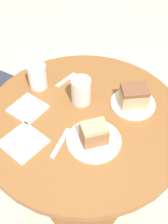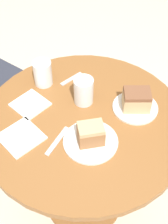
{
  "view_description": "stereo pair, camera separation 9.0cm",
  "coord_description": "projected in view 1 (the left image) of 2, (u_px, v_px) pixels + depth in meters",
  "views": [
    {
      "loc": [
        -0.72,
        -0.46,
        1.69
      ],
      "look_at": [
        0.0,
        0.0,
        0.75
      ],
      "focal_mm": 50.0,
      "sensor_mm": 36.0,
      "label": 1
    },
    {
      "loc": [
        -0.66,
        -0.53,
        1.69
      ],
      "look_at": [
        0.0,
        0.0,
        0.75
      ],
      "focal_mm": 50.0,
      "sensor_mm": 36.0,
      "label": 2
    }
  ],
  "objects": [
    {
      "name": "spoon",
      "position": [
        66.0,
        80.0,
        1.45
      ],
      "size": [
        0.12,
        0.04,
        0.0
      ],
      "rotation": [
        0.0,
        0.0,
        2.98
      ],
      "color": "silver",
      "rests_on": "table"
    },
    {
      "name": "fork",
      "position": [
        60.0,
        143.0,
        1.2
      ],
      "size": [
        0.15,
        0.04,
        0.0
      ],
      "rotation": [
        0.0,
        0.0,
        0.18
      ],
      "color": "silver",
      "rests_on": "table"
    },
    {
      "name": "table",
      "position": [
        84.0,
        144.0,
        1.42
      ],
      "size": [
        0.86,
        0.86,
        0.71
      ],
      "color": "brown",
      "rests_on": "ground_plane"
    },
    {
      "name": "glass_lemonade",
      "position": [
        81.0,
        92.0,
        1.32
      ],
      "size": [
        0.08,
        0.08,
        0.12
      ],
      "color": "beige",
      "rests_on": "table"
    },
    {
      "name": "glass_water",
      "position": [
        38.0,
        77.0,
        1.39
      ],
      "size": [
        0.08,
        0.08,
        0.12
      ],
      "color": "silver",
      "rests_on": "table"
    },
    {
      "name": "ground_plane",
      "position": [
        84.0,
        199.0,
        1.82
      ],
      "size": [
        8.0,
        8.0,
        0.0
      ],
      "primitive_type": "plane",
      "color": "beige"
    },
    {
      "name": "plate_far",
      "position": [
        133.0,
        104.0,
        1.34
      ],
      "size": [
        0.19,
        0.19,
        0.01
      ],
      "color": "white",
      "rests_on": "table"
    },
    {
      "name": "napkin_stack",
      "position": [
        23.0,
        142.0,
        1.2
      ],
      "size": [
        0.17,
        0.17,
        0.01
      ],
      "rotation": [
        0.0,
        0.0,
        -0.15
      ],
      "color": "white",
      "rests_on": "table"
    },
    {
      "name": "cake_slice_far",
      "position": [
        134.0,
        96.0,
        1.31
      ],
      "size": [
        0.14,
        0.14,
        0.09
      ],
      "rotation": [
        0.0,
        0.0,
        3.82
      ],
      "color": "tan",
      "rests_on": "plate_far"
    },
    {
      "name": "napkin_side",
      "position": [
        28.0,
        109.0,
        1.32
      ],
      "size": [
        0.14,
        0.14,
        0.01
      ],
      "rotation": [
        0.0,
        0.0,
        -0.08
      ],
      "color": "white",
      "rests_on": "table"
    },
    {
      "name": "plate_near",
      "position": [
        94.0,
        141.0,
        1.21
      ],
      "size": [
        0.21,
        0.21,
        0.01
      ],
      "color": "white",
      "rests_on": "table"
    },
    {
      "name": "cake_slice_near",
      "position": [
        94.0,
        133.0,
        1.17
      ],
      "size": [
        0.12,
        0.12,
        0.09
      ],
      "rotation": [
        0.0,
        0.0,
        0.86
      ],
      "color": "#9E6B42",
      "rests_on": "plate_near"
    }
  ]
}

